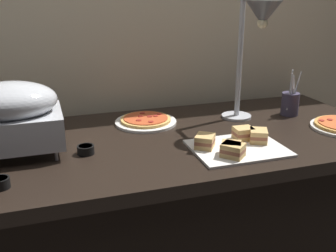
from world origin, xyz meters
TOP-DOWN VIEW (x-y plane):
  - back_wall at (0.00, 0.50)m, footprint 4.40×0.04m
  - buffet_table at (0.00, 0.00)m, footprint 1.90×0.84m
  - chafing_dish at (-0.61, 0.01)m, footprint 0.36×0.27m
  - heat_lamp at (0.39, 0.01)m, footprint 0.15×0.32m
  - pizza_plate_center at (-0.05, 0.20)m, footprint 0.28×0.28m
  - sandwich_platter at (0.20, -0.21)m, footprint 0.35×0.27m
  - sauce_cup_near at (-0.36, -0.07)m, footprint 0.06×0.06m
  - sauce_cup_far at (-0.64, -0.26)m, footprint 0.06×0.06m
  - utensil_holder at (0.65, 0.11)m, footprint 0.08×0.08m

SIDE VIEW (x-z plane):
  - buffet_table at x=0.00m, z-range 0.01..0.77m
  - pizza_plate_center at x=-0.05m, z-range 0.76..0.79m
  - sauce_cup_near at x=-0.36m, z-range 0.76..0.79m
  - sauce_cup_far at x=-0.64m, z-range 0.76..0.80m
  - sandwich_platter at x=0.20m, z-range 0.75..0.81m
  - utensil_holder at x=0.65m, z-range 0.71..0.93m
  - chafing_dish at x=-0.61m, z-range 0.78..1.05m
  - heat_lamp at x=0.39m, z-range 0.92..1.47m
  - back_wall at x=0.00m, z-range 0.00..2.40m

